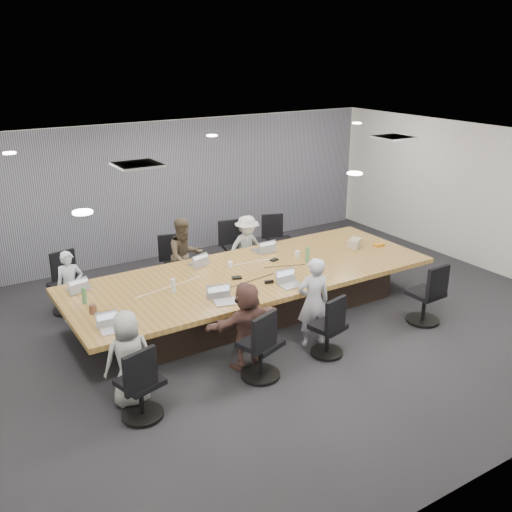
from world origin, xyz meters
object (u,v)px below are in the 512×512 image
chair_6 (328,331)px  canvas_bag (355,243)px  conference_table (253,291)px  laptop_6 (292,285)px  laptop_0 (79,288)px  laptop_4 (113,331)px  chair_7 (425,298)px  bottle_green_left (84,295)px  snack_packet (379,245)px  chair_1 (178,268)px  stapler (269,282)px  chair_2 (238,252)px  person_5 (247,325)px  person_1 (185,257)px  person_2 (247,248)px  chair_4 (140,388)px  bottle_green_right (307,255)px  chair_0 (66,290)px  mug_brown (93,309)px  chair_3 (281,245)px  person_6 (313,302)px  chair_5 (260,349)px  person_0 (70,286)px  person_4 (129,359)px  laptop_1 (199,263)px  laptop_2 (263,250)px  laptop_5 (227,302)px

chair_6 → canvas_bag: bearing=27.5°
conference_table → laptop_6: bearing=-75.7°
laptop_0 → laptop_4: size_ratio=1.10×
chair_6 → chair_7: 1.96m
bottle_green_left → snack_packet: bottle_green_left is taller
chair_1 → stapler: size_ratio=5.15×
chair_2 → person_5: person_5 is taller
person_1 → snack_packet: size_ratio=7.65×
chair_2 → laptop_6: size_ratio=2.52×
chair_1 → laptop_0: (-2.01, -0.90, 0.38)m
chair_7 → person_2: person_2 is taller
canvas_bag → stapler: bearing=-165.0°
chair_4 → chair_6: size_ratio=1.08×
bottle_green_left → bottle_green_right: (3.68, -0.34, 0.01)m
chair_2 → laptop_6: (-0.50, -2.50, 0.32)m
canvas_bag → chair_0: bearing=161.3°
chair_0 → mug_brown: 1.88m
laptop_4 → conference_table: bearing=23.1°
chair_3 → person_6: bearing=83.3°
chair_5 → person_0: person_0 is taller
chair_2 → stapler: chair_2 is taller
person_2 → person_4: bearing=-140.7°
laptop_0 → person_5: (1.66, -2.15, -0.13)m
chair_1 → person_2: size_ratio=0.58×
chair_4 → laptop_0: (0.01, 2.50, 0.35)m
chair_1 → person_4: person_4 is taller
conference_table → person_5: bearing=-124.4°
chair_5 → laptop_1: 2.55m
conference_table → snack_packet: 2.68m
chair_2 → laptop_2: bearing=101.5°
chair_7 → laptop_4: bearing=167.2°
person_2 → laptop_4: (-3.30, -2.15, 0.12)m
person_0 → conference_table: bearing=-16.6°
person_6 → bottle_green_right: size_ratio=5.35×
chair_5 → laptop_5: 0.96m
chair_1 → mug_brown: bearing=56.3°
laptop_1 → chair_1: bearing=-104.3°
chair_2 → chair_4: chair_2 is taller
person_0 → person_1: 2.01m
laptop_0 → chair_7: bearing=138.8°
chair_7 → laptop_6: bearing=153.3°
canvas_bag → snack_packet: bearing=-23.4°
conference_table → stapler: stapler is taller
conference_table → chair_7: chair_7 is taller
person_6 → stapler: person_6 is taller
chair_0 → person_0: size_ratio=0.68×
laptop_5 → stapler: stapler is taller
chair_0 → person_4: bearing=77.0°
person_1 → laptop_4: bearing=-135.9°
laptop_6 → laptop_4: bearing=-179.4°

